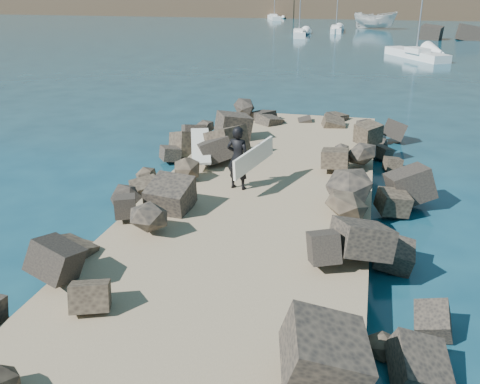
{
  "coord_description": "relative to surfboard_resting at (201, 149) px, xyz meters",
  "views": [
    {
      "loc": [
        2.72,
        -12.13,
        5.97
      ],
      "look_at": [
        0.0,
        -1.0,
        1.5
      ],
      "focal_mm": 40.0,
      "sensor_mm": 36.0,
      "label": 1
    }
  ],
  "objects": [
    {
      "name": "sailboat_c",
      "position": [
        8.65,
        33.48,
        -0.69
      ],
      "size": [
        5.18,
        7.24,
        8.93
      ],
      "color": "white",
      "rests_on": "ground"
    },
    {
      "name": "boat_imported",
      "position": [
        4.87,
        65.35,
        0.17
      ],
      "size": [
        6.66,
        4.17,
        2.41
      ],
      "primitive_type": "imported",
      "rotation": [
        0.0,
        0.0,
        1.25
      ],
      "color": "silver",
      "rests_on": "ground"
    },
    {
      "name": "surfer_with_board",
      "position": [
        1.79,
        -1.99,
        0.46
      ],
      "size": [
        1.14,
        2.16,
        1.79
      ],
      "color": "black",
      "rests_on": "jetty"
    },
    {
      "name": "riprap_right",
      "position": [
        5.3,
        -5.01,
        -0.54
      ],
      "size": [
        2.6,
        22.0,
        1.0
      ],
      "primitive_type": "cube",
      "color": "black",
      "rests_on": "ground"
    },
    {
      "name": "sailboat_e",
      "position": [
        -12.8,
        83.29,
        -0.69
      ],
      "size": [
        3.62,
        7.09,
        8.41
      ],
      "color": "white",
      "rests_on": "ground"
    },
    {
      "name": "jetty",
      "position": [
        2.4,
        -5.51,
        -0.74
      ],
      "size": [
        6.0,
        26.0,
        0.6
      ],
      "primitive_type": "cube",
      "color": "#8C7759",
      "rests_on": "ground"
    },
    {
      "name": "ground",
      "position": [
        2.4,
        -3.51,
        -1.04
      ],
      "size": [
        800.0,
        800.0,
        0.0
      ],
      "primitive_type": "plane",
      "color": "#0F384C",
      "rests_on": "ground"
    },
    {
      "name": "sailboat_a",
      "position": [
        -3.9,
        51.39,
        -0.69
      ],
      "size": [
        2.32,
        6.47,
        7.71
      ],
      "color": "white",
      "rests_on": "ground"
    },
    {
      "name": "riprap_left",
      "position": [
        -0.5,
        -5.01,
        -0.54
      ],
      "size": [
        2.6,
        22.0,
        1.0
      ],
      "primitive_type": "cube",
      "color": "black",
      "rests_on": "ground"
    },
    {
      "name": "surfboard_resting",
      "position": [
        0.0,
        0.0,
        0.0
      ],
      "size": [
        1.3,
        2.38,
        0.08
      ],
      "primitive_type": "cube",
      "rotation": [
        0.0,
        0.0,
        0.33
      ],
      "color": "silver",
      "rests_on": "riprap_left"
    },
    {
      "name": "sailboat_b",
      "position": [
        -0.03,
        58.62,
        -0.69
      ],
      "size": [
        1.76,
        6.27,
        7.57
      ],
      "color": "white",
      "rests_on": "ground"
    }
  ]
}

